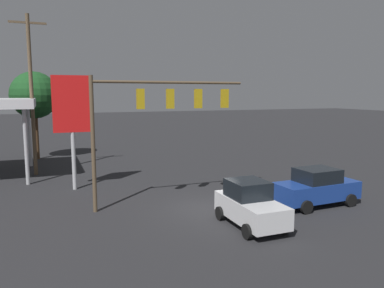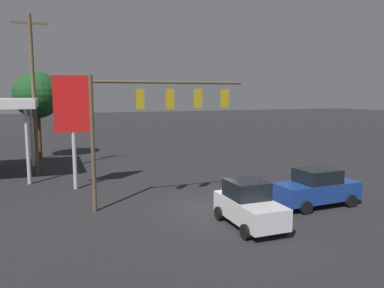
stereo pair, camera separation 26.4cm
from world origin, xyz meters
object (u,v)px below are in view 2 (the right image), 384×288
(price_sign, at_px, (73,109))
(hatchback_crossing, at_px, (249,205))
(sedan_far, at_px, (317,188))
(traffic_signal_assembly, at_px, (158,108))
(utility_pole, at_px, (34,92))
(street_tree, at_px, (37,95))

(price_sign, bearing_deg, hatchback_crossing, 125.23)
(price_sign, height_order, sedan_far, price_sign)
(traffic_signal_assembly, xyz_separation_m, price_sign, (3.84, -4.88, -0.18))
(utility_pole, height_order, street_tree, utility_pole)
(hatchback_crossing, bearing_deg, street_tree, -157.88)
(traffic_signal_assembly, height_order, street_tree, street_tree)
(utility_pole, height_order, sedan_far, utility_pole)
(traffic_signal_assembly, xyz_separation_m, utility_pole, (6.09, -10.19, 0.84))
(utility_pole, bearing_deg, street_tree, -90.24)
(price_sign, relative_size, hatchback_crossing, 1.79)
(utility_pole, relative_size, sedan_far, 2.48)
(utility_pole, relative_size, street_tree, 1.45)
(traffic_signal_assembly, relative_size, price_sign, 1.18)
(hatchback_crossing, xyz_separation_m, sedan_far, (-4.74, -1.39, 0.00))
(traffic_signal_assembly, bearing_deg, hatchback_crossing, 121.72)
(price_sign, distance_m, sedan_far, 14.42)
(traffic_signal_assembly, bearing_deg, utility_pole, -59.12)
(traffic_signal_assembly, distance_m, utility_pole, 11.90)
(utility_pole, relative_size, hatchback_crossing, 2.92)
(traffic_signal_assembly, distance_m, sedan_far, 9.10)
(traffic_signal_assembly, height_order, price_sign, price_sign)
(sedan_far, xyz_separation_m, street_tree, (13.59, -20.26, 4.63))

